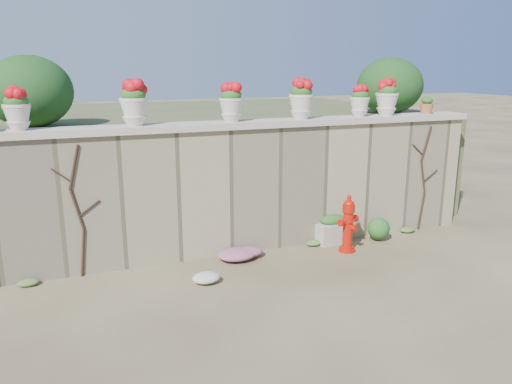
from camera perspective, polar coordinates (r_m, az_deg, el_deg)
name	(u,v)px	position (r m, az deg, el deg)	size (l,w,h in m)	color
ground	(300,291)	(6.83, 5.01, -11.26)	(80.00, 80.00, 0.00)	brown
stone_wall	(252,189)	(8.06, -0.46, 0.34)	(8.00, 0.40, 2.00)	gray
wall_cap	(252,124)	(7.87, -0.47, 7.78)	(8.10, 0.52, 0.10)	#BCB39F
raised_fill	(201,157)	(11.05, -6.34, 4.04)	(9.00, 6.00, 2.00)	#384C23
back_shrub_left	(29,92)	(8.54, -24.48, 10.40)	(1.30, 1.30, 1.10)	#143814
back_shrub_right	(390,86)	(10.52, 15.05, 11.65)	(1.30, 1.30, 1.10)	#143814
vine_left	(78,210)	(7.36, -19.68, -1.93)	(0.60, 0.04, 1.91)	black
vine_right	(424,177)	(9.49, 18.60, 1.65)	(0.60, 0.04, 1.91)	black
fire_hydrant	(348,223)	(8.16, 10.48, -3.56)	(0.41, 0.29, 0.94)	#BE1307
planter_box	(332,229)	(8.62, 8.70, -4.25)	(0.62, 0.41, 0.49)	#BCB39F
green_shrub	(381,226)	(8.89, 14.11, -3.77)	(0.53, 0.48, 0.51)	#1E5119
magenta_clump	(245,253)	(7.81, -1.22, -6.98)	(0.82, 0.54, 0.22)	#D0299E
white_flowers	(202,277)	(7.04, -6.14, -9.66)	(0.51, 0.41, 0.18)	white
urn_pot_0	(17,109)	(7.36, -25.66, 8.51)	(0.36, 0.36, 0.56)	beige
urn_pot_1	(134,103)	(7.40, -13.79, 9.80)	(0.41, 0.41, 0.64)	beige
urn_pot_2	(231,103)	(7.73, -2.86, 10.15)	(0.37, 0.37, 0.58)	beige
urn_pot_3	(301,99)	(8.18, 5.19, 10.50)	(0.40, 0.40, 0.63)	beige
urn_pot_4	(360,101)	(8.72, 11.77, 10.14)	(0.33, 0.33, 0.52)	beige
urn_pot_5	(387,98)	(9.02, 14.74, 10.39)	(0.39, 0.39, 0.61)	beige
terracotta_pot	(427,106)	(9.56, 18.92, 9.28)	(0.25, 0.25, 0.30)	#AA5D33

